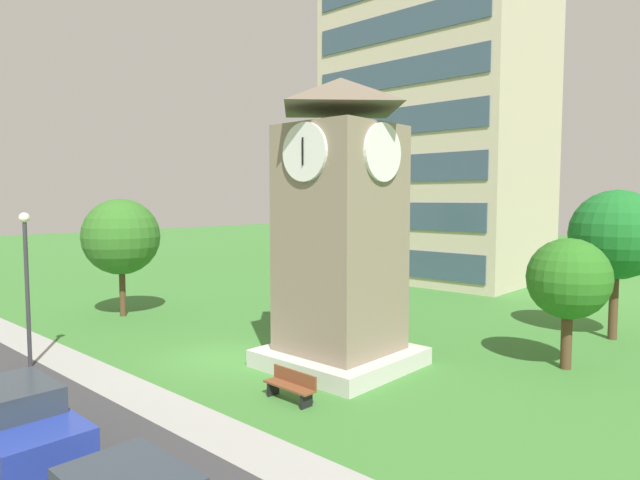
{
  "coord_description": "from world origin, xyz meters",
  "views": [
    {
      "loc": [
        16.04,
        -12.38,
        5.96
      ],
      "look_at": [
        1.88,
        3.15,
        4.35
      ],
      "focal_mm": 30.43,
      "sensor_mm": 36.0,
      "label": 1
    }
  ],
  "objects": [
    {
      "name": "tree_by_building",
      "position": [
        9.97,
        12.73,
        4.44
      ],
      "size": [
        3.76,
        3.76,
        6.34
      ],
      "color": "#513823",
      "rests_on": "ground"
    },
    {
      "name": "clock_tower",
      "position": [
        3.76,
        2.15,
        4.51
      ],
      "size": [
        4.72,
        4.72,
        10.12
      ],
      "color": "gray",
      "rests_on": "ground"
    },
    {
      "name": "park_bench",
      "position": [
        4.89,
        -1.43,
        0.46
      ],
      "size": [
        1.81,
        0.54,
        0.88
      ],
      "color": "brown",
      "rests_on": "ground"
    },
    {
      "name": "parked_car_blue",
      "position": [
        2.73,
        -8.18,
        0.86
      ],
      "size": [
        4.46,
        2.12,
        1.69
      ],
      "color": "#23389E",
      "rests_on": "ground"
    },
    {
      "name": "kerb_strip",
      "position": [
        0.0,
        -4.21,
        0.0
      ],
      "size": [
        120.0,
        1.6,
        0.01
      ],
      "primitive_type": "cube",
      "color": "#9E9E99",
      "rests_on": "ground"
    },
    {
      "name": "ground_plane",
      "position": [
        0.0,
        0.0,
        0.0
      ],
      "size": [
        160.0,
        160.0,
        0.0
      ],
      "primitive_type": "plane",
      "color": "#3D7A33"
    },
    {
      "name": "tree_streetside",
      "position": [
        9.87,
        7.2,
        3.17
      ],
      "size": [
        2.82,
        2.82,
        4.6
      ],
      "color": "#513823",
      "rests_on": "ground"
    },
    {
      "name": "tree_near_tower",
      "position": [
        -9.69,
        0.96,
        4.04
      ],
      "size": [
        3.82,
        3.82,
        5.96
      ],
      "color": "#513823",
      "rests_on": "ground"
    },
    {
      "name": "street_lamp",
      "position": [
        -4.26,
        -5.4,
        3.43
      ],
      "size": [
        0.36,
        0.36,
        5.48
      ],
      "color": "#333338",
      "rests_on": "ground"
    },
    {
      "name": "office_building",
      "position": [
        -5.3,
        24.06,
        12.8
      ],
      "size": [
        14.59,
        10.81,
        25.6
      ],
      "color": "beige",
      "rests_on": "ground"
    }
  ]
}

